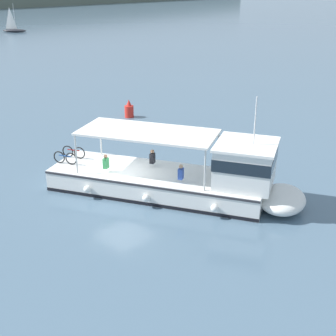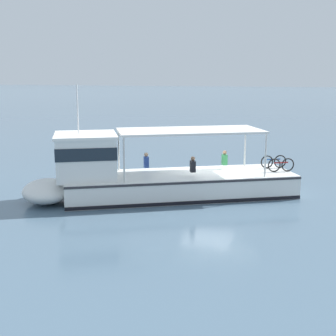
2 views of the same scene
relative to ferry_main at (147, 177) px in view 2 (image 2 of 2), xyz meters
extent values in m
plane|color=slate|center=(-1.96, 2.60, -1.02)|extent=(400.00, 400.00, 0.00)
cube|color=white|center=(-0.71, 1.45, -0.47)|extent=(7.63, 11.11, 1.10)
ellipsoid|color=white|center=(2.02, -4.11, -0.47)|extent=(3.61, 3.27, 1.01)
cube|color=black|center=(-0.71, 1.45, -0.92)|extent=(7.66, 11.12, 0.16)
cube|color=#2D2D33|center=(-0.71, 1.45, 0.00)|extent=(7.68, 11.13, 0.10)
cube|color=white|center=(1.23, -2.50, 1.03)|extent=(3.59, 3.53, 1.90)
cube|color=#19232D|center=(1.23, -2.50, 1.37)|extent=(3.66, 3.60, 0.56)
cube|color=white|center=(1.23, -2.50, 2.04)|extent=(3.80, 3.75, 0.12)
cube|color=white|center=(-0.91, 1.86, 2.13)|extent=(5.59, 7.31, 0.10)
cylinder|color=silver|center=(1.75, -0.46, 1.08)|extent=(0.08, 0.08, 2.00)
cylinder|color=silver|center=(-0.70, -1.66, 1.08)|extent=(0.08, 0.08, 2.00)
cylinder|color=silver|center=(-1.12, 5.37, 1.08)|extent=(0.08, 0.08, 2.00)
cylinder|color=silver|center=(-3.56, 4.18, 1.08)|extent=(0.08, 0.08, 2.00)
cylinder|color=silver|center=(1.36, -2.77, 3.20)|extent=(0.06, 0.06, 2.20)
sphere|color=white|center=(-0.81, -2.38, -0.52)|extent=(0.36, 0.36, 0.36)
sphere|color=white|center=(-2.26, 0.58, -0.52)|extent=(0.36, 0.36, 0.36)
sphere|color=white|center=(-3.63, 3.36, -0.52)|extent=(0.36, 0.36, 0.36)
torus|color=black|center=(-2.31, 5.74, 0.41)|extent=(0.34, 0.62, 0.66)
torus|color=black|center=(-2.62, 6.36, 0.41)|extent=(0.34, 0.62, 0.66)
cylinder|color=maroon|center=(-2.46, 6.05, 0.53)|extent=(0.36, 0.65, 0.06)
torus|color=black|center=(-3.12, 5.34, 0.41)|extent=(0.34, 0.62, 0.66)
torus|color=black|center=(-3.42, 5.97, 0.41)|extent=(0.34, 0.62, 0.66)
cylinder|color=#1E478C|center=(-3.27, 5.65, 0.53)|extent=(0.36, 0.65, 0.06)
cube|color=#338C4C|center=(-2.44, 3.29, 0.54)|extent=(0.38, 0.34, 0.52)
sphere|color=#9E7051|center=(-2.44, 3.29, 0.91)|extent=(0.20, 0.20, 0.20)
cube|color=black|center=(-0.34, 2.13, 0.54)|extent=(0.38, 0.34, 0.52)
sphere|color=#9E7051|center=(-0.34, 2.13, 0.91)|extent=(0.20, 0.20, 0.20)
cube|color=#2D4CA5|center=(-0.80, -0.28, 0.54)|extent=(0.38, 0.34, 0.52)
sphere|color=tan|center=(-0.80, -0.28, 0.91)|extent=(0.20, 0.20, 0.20)
camera|label=1|loc=(-15.52, -13.86, 9.15)|focal=49.41mm
camera|label=2|loc=(20.35, 6.64, 4.75)|focal=49.81mm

